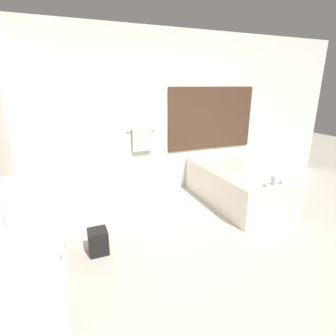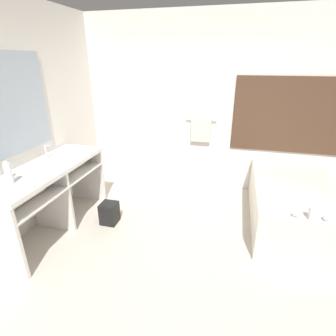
{
  "view_description": "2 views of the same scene",
  "coord_description": "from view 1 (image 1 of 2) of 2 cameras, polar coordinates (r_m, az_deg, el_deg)",
  "views": [
    {
      "loc": [
        -1.51,
        -1.96,
        1.82
      ],
      "look_at": [
        -0.3,
        1.01,
        0.81
      ],
      "focal_mm": 28.0,
      "sensor_mm": 36.0,
      "label": 1
    },
    {
      "loc": [
        0.22,
        -1.96,
        2.02
      ],
      "look_at": [
        -0.53,
        0.93,
        0.78
      ],
      "focal_mm": 28.0,
      "sensor_mm": 36.0,
      "label": 2
    }
  ],
  "objects": [
    {
      "name": "ground_plane",
      "position": [
        3.08,
        13.13,
        -19.39
      ],
      "size": [
        16.0,
        16.0,
        0.0
      ],
      "primitive_type": "plane",
      "color": "beige",
      "rests_on": "ground"
    },
    {
      "name": "wall_back_with_blinds",
      "position": [
        4.49,
        -1.94,
        11.36
      ],
      "size": [
        7.4,
        0.13,
        2.7
      ],
      "color": "white",
      "rests_on": "ground_plane"
    },
    {
      "name": "vanity_counter",
      "position": [
        2.72,
        -28.03,
        -10.5
      ],
      "size": [
        0.61,
        1.67,
        0.86
      ],
      "color": "white",
      "rests_on": "ground_plane"
    },
    {
      "name": "sink_faucet",
      "position": [
        2.84,
        -31.88,
        -3.3
      ],
      "size": [
        0.09,
        0.04,
        0.18
      ],
      "color": "silver",
      "rests_on": "vanity_counter"
    },
    {
      "name": "bathtub",
      "position": [
        4.41,
        14.71,
        -3.22
      ],
      "size": [
        0.97,
        1.76,
        0.68
      ],
      "color": "silver",
      "rests_on": "ground_plane"
    },
    {
      "name": "water_bottle_1",
      "position": [
        2.13,
        -31.3,
        -8.81
      ],
      "size": [
        0.07,
        0.07,
        0.24
      ],
      "color": "silver",
      "rests_on": "vanity_counter"
    },
    {
      "name": "waste_bin",
      "position": [
        3.17,
        -14.95,
        -15.2
      ],
      "size": [
        0.21,
        0.21,
        0.28
      ],
      "color": "black",
      "rests_on": "ground_plane"
    }
  ]
}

